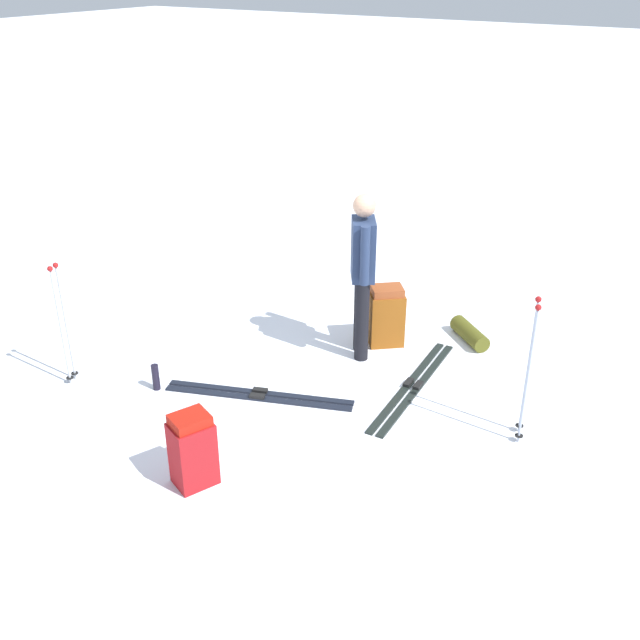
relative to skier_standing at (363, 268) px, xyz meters
name	(u,v)px	position (x,y,z in m)	size (l,w,h in m)	color
ground_plane	(320,385)	(0.74, -0.03, -0.95)	(80.00, 80.00, 0.00)	white
skier_standing	(363,268)	(0.00, 0.00, 0.00)	(0.49, 0.37, 1.70)	black
ski_pair_near	(259,395)	(1.21, -0.41, -0.94)	(0.78, 1.74, 0.05)	black
ski_pair_far	(413,386)	(0.30, 0.74, -0.94)	(1.82, 0.29, 0.05)	black
backpack_large_dark	(193,450)	(2.47, -0.10, -0.65)	(0.39, 0.36, 0.62)	maroon
backpack_bright	(386,316)	(-0.34, 0.11, -0.64)	(0.43, 0.44, 0.65)	#914D15
ski_poles_planted_near	(62,318)	(1.94, -2.10, -0.27)	(0.15, 0.09, 1.22)	#B0B6BF
ski_poles_planted_far	(529,364)	(0.54, 1.85, -0.24)	(0.22, 0.11, 1.29)	#AAB6C8
sleeping_mat_rolled	(470,334)	(-0.85, 0.85, -0.86)	(0.18, 0.18, 0.55)	#505119
thermos_bottle	(156,377)	(1.62, -1.31, -0.82)	(0.07, 0.07, 0.26)	black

